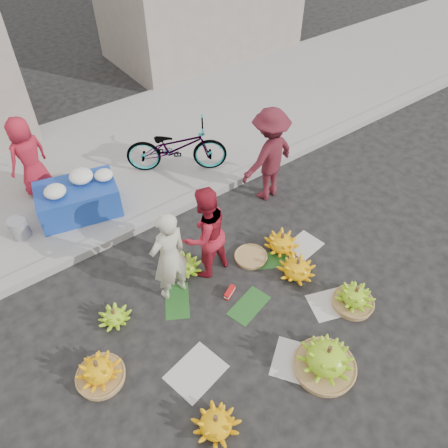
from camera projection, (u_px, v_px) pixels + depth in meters
ground at (246, 294)px, 6.54m from camera, size 80.00×80.00×0.00m
curb at (169, 211)px, 7.76m from camera, size 40.00×0.25×0.15m
sidewalk at (116, 156)px, 8.98m from camera, size 40.00×4.00×0.12m
newspaper_scatter at (282, 331)px, 6.08m from camera, size 3.20×1.80×0.00m
banana_leaves at (232, 288)px, 6.61m from camera, size 2.00×1.00×0.00m
banana_bunch_0 at (99, 372)px, 5.45m from camera, size 0.60×0.60×0.42m
banana_bunch_1 at (216, 423)px, 5.03m from camera, size 0.53×0.53×0.34m
banana_bunch_2 at (326, 359)px, 5.51m from camera, size 0.80×0.80×0.53m
banana_bunch_3 at (354, 298)px, 6.27m from camera, size 0.59×0.59×0.41m
banana_bunch_4 at (297, 268)px, 6.69m from camera, size 0.66×0.66×0.36m
banana_bunch_5 at (282, 242)px, 7.09m from camera, size 0.65×0.65×0.35m
banana_bunch_6 at (114, 316)px, 6.11m from camera, size 0.47×0.47×0.28m
banana_bunch_7 at (185, 265)px, 6.77m from camera, size 0.58×0.58×0.31m
basket_spare at (251, 257)px, 7.03m from camera, size 0.56×0.56×0.06m
incense_stack at (230, 292)px, 6.49m from camera, size 0.24×0.17×0.10m
vendor_cream at (169, 257)px, 6.02m from camera, size 0.60×0.42×1.57m
vendor_red at (205, 233)px, 6.34m from camera, size 0.82×0.67×1.58m
man_striped at (269, 155)px, 7.58m from camera, size 1.21×0.78×1.77m
flower_table at (78, 198)px, 7.46m from camera, size 1.49×1.12×0.77m
grey_bucket at (19, 228)px, 7.13m from camera, size 0.31×0.31×0.35m
flower_vendor at (28, 157)px, 7.59m from camera, size 0.85×0.70×1.49m
bicycle at (176, 147)px, 8.23m from camera, size 1.60×1.96×1.00m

